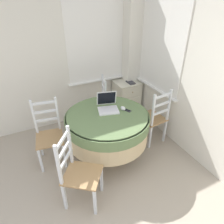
{
  "coord_description": "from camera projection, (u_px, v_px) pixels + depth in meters",
  "views": [
    {
      "loc": [
        0.02,
        -0.73,
        2.28
      ],
      "look_at": [
        1.18,
        1.63,
        0.69
      ],
      "focal_mm": 32.0,
      "sensor_mm": 36.0,
      "label": 1
    }
  ],
  "objects": [
    {
      "name": "laptop",
      "position": [
        108.0,
        106.0,
        2.96
      ],
      "size": [
        0.36,
        0.37,
        0.25
      ],
      "color": "white",
      "rests_on": "round_dining_table"
    },
    {
      "name": "book_on_cabinet",
      "position": [
        131.0,
        82.0,
        3.99
      ],
      "size": [
        0.12,
        0.2,
        0.02
      ],
      "color": "#3F3F44",
      "rests_on": "corner_cabinet"
    },
    {
      "name": "dining_chair_camera_near",
      "position": [
        78.0,
        173.0,
        2.34
      ],
      "size": [
        0.57,
        0.56,
        1.0
      ],
      "color": "#A87F51",
      "rests_on": "ground_plane"
    },
    {
      "name": "dining_chair_near_right_window",
      "position": [
        154.0,
        118.0,
        3.35
      ],
      "size": [
        0.43,
        0.46,
        1.0
      ],
      "color": "#A87F51",
      "rests_on": "ground_plane"
    },
    {
      "name": "corner_room_shell",
      "position": [
        115.0,
        72.0,
        2.92
      ],
      "size": [
        4.49,
        4.64,
        2.55
      ],
      "color": "white",
      "rests_on": "ground_plane"
    },
    {
      "name": "dining_chair_left_flank",
      "position": [
        49.0,
        135.0,
        2.95
      ],
      "size": [
        0.45,
        0.48,
        1.0
      ],
      "color": "#A87F51",
      "rests_on": "ground_plane"
    },
    {
      "name": "dining_chair_near_back_window",
      "position": [
        97.0,
        105.0,
        3.73
      ],
      "size": [
        0.51,
        0.48,
        1.0
      ],
      "color": "#A87F51",
      "rests_on": "ground_plane"
    },
    {
      "name": "corner_cabinet",
      "position": [
        127.0,
        98.0,
        4.22
      ],
      "size": [
        0.5,
        0.46,
        0.72
      ],
      "color": "silver",
      "rests_on": "ground_plane"
    },
    {
      "name": "round_dining_table",
      "position": [
        107.0,
        125.0,
        2.96
      ],
      "size": [
        1.23,
        1.23,
        0.78
      ],
      "color": "#4C3D2D",
      "rests_on": "ground_plane"
    },
    {
      "name": "cell_phone",
      "position": [
        127.0,
        110.0,
        2.94
      ],
      "size": [
        0.1,
        0.12,
        0.01
      ],
      "color": "#2D2D33",
      "rests_on": "round_dining_table"
    },
    {
      "name": "computer_mouse",
      "position": [
        123.0,
        108.0,
        2.96
      ],
      "size": [
        0.06,
        0.1,
        0.05
      ],
      "color": "white",
      "rests_on": "round_dining_table"
    }
  ]
}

